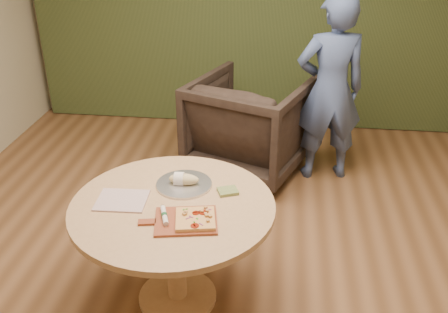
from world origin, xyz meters
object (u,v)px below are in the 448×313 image
pizza_paddle (184,221)px  cutlery_roll (164,215)px  flatbread_pizza (196,219)px  serving_tray (184,184)px  bread_roll (183,179)px  armchair (250,120)px  person_standing (330,90)px  pedestal_table (174,223)px

pizza_paddle → cutlery_roll: size_ratio=2.40×
flatbread_pizza → serving_tray: 0.42m
bread_roll → armchair: (0.31, 1.64, -0.28)m
flatbread_pizza → person_standing: (0.87, 2.00, 0.08)m
armchair → pedestal_table: bearing=101.3°
flatbread_pizza → armchair: (0.16, 2.04, -0.27)m
pizza_paddle → cutlery_roll: 0.12m
pedestal_table → bread_roll: bearing=85.0°
pedestal_table → cutlery_roll: 0.24m
armchair → cutlery_roll: bearing=101.9°
flatbread_pizza → cutlery_roll: (-0.18, 0.01, 0.00)m
serving_tray → bread_roll: bearing=180.0°
bread_roll → armchair: 1.70m
cutlery_roll → bread_roll: (0.03, 0.39, 0.01)m
pedestal_table → serving_tray: serving_tray is taller
flatbread_pizza → pizza_paddle: bearing=-179.1°
pedestal_table → bread_roll: bread_roll is taller
bread_roll → flatbread_pizza: bearing=-69.0°
serving_tray → bread_roll: (-0.01, 0.00, 0.04)m
bread_roll → cutlery_roll: bearing=-94.1°
serving_tray → person_standing: bearing=57.6°
serving_tray → person_standing: (1.01, 1.60, 0.10)m
bread_roll → armchair: bearing=79.2°
pizza_paddle → cutlery_roll: cutlery_roll is taller
flatbread_pizza → person_standing: size_ratio=0.15×
serving_tray → armchair: (0.31, 1.64, -0.25)m
cutlery_roll → bread_roll: size_ratio=1.01×
pizza_paddle → armchair: (0.23, 2.04, -0.25)m
armchair → person_standing: person_standing is taller
pizza_paddle → armchair: bearing=73.0°
flatbread_pizza → cutlery_roll: 0.18m
cutlery_roll → armchair: armchair is taller
pedestal_table → flatbread_pizza: size_ratio=4.83×
serving_tray → cutlery_roll: bearing=-95.4°
armchair → person_standing: 0.79m
flatbread_pizza → bread_roll: size_ratio=1.33×
serving_tray → armchair: size_ratio=0.35×
cutlery_roll → person_standing: 2.25m
pizza_paddle → armchair: armchair is taller
pedestal_table → flatbread_pizza: (0.17, -0.18, 0.17)m
cutlery_roll → bread_roll: bread_roll is taller
serving_tray → armchair: armchair is taller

